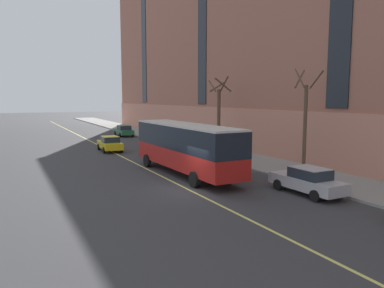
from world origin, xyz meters
TOP-DOWN VIEW (x-y plane):
  - ground_plane at (0.00, 0.00)m, footprint 260.00×260.00m
  - sidewalk at (8.99, 3.00)m, footprint 5.14×160.00m
  - city_bus at (1.29, 4.09)m, footprint 3.03×12.25m
  - parked_car_red_0 at (5.28, 11.42)m, footprint 1.96×4.39m
  - parked_car_green_1 at (5.16, 32.43)m, footprint 2.07×4.65m
  - parked_car_silver_5 at (5.20, -3.89)m, footprint 1.96×4.74m
  - taxi_cab at (-0.46, 18.36)m, footprint 2.10×4.62m
  - street_tree_mid_block at (8.74, 0.21)m, footprint 1.70×1.69m
  - street_tree_far_uptown at (8.74, 11.96)m, footprint 1.92×1.97m
  - fire_hydrant at (6.92, 21.76)m, footprint 0.42×0.24m
  - lane_centerline at (-0.41, 3.00)m, footprint 0.16×140.00m

SIDE VIEW (x-z plane):
  - ground_plane at x=0.00m, z-range 0.00..0.00m
  - lane_centerline at x=-0.41m, z-range 0.00..0.01m
  - sidewalk at x=8.99m, z-range 0.00..0.15m
  - fire_hydrant at x=6.92m, z-range 0.13..0.85m
  - parked_car_red_0 at x=5.28m, z-range 0.00..1.56m
  - parked_car_silver_5 at x=5.20m, z-range 0.00..1.56m
  - taxi_cab at x=-0.46m, z-range 0.00..1.56m
  - parked_car_green_1 at x=5.16m, z-range 0.00..1.56m
  - city_bus at x=1.29m, z-range 0.29..3.93m
  - street_tree_mid_block at x=8.74m, z-range 0.10..7.44m
  - street_tree_far_uptown at x=8.74m, z-range 0.19..7.61m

